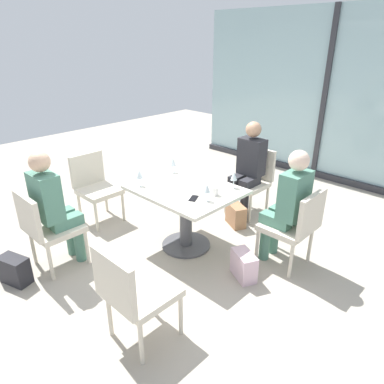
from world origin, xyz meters
TOP-DOWN VIEW (x-y plane):
  - ground_plane at (0.00, 0.00)m, footprint 12.00×12.00m
  - window_wall_backdrop at (0.00, 3.20)m, footprint 4.79×0.10m
  - dining_table_main at (0.00, 0.00)m, footprint 1.13×0.90m
  - chair_far_right at (1.07, 0.50)m, footprint 0.50×0.46m
  - chair_near_window at (0.00, 1.27)m, footprint 0.46×0.51m
  - chair_front_left at (-0.71, -1.27)m, footprint 0.46×0.50m
  - chair_front_right at (0.71, -1.27)m, footprint 0.46×0.50m
  - chair_side_end at (-1.33, -0.33)m, footprint 0.50×0.46m
  - person_far_right at (0.96, 0.50)m, footprint 0.39×0.34m
  - person_near_window at (-0.00, 1.16)m, footprint 0.34×0.39m
  - person_front_left at (-0.71, -1.16)m, footprint 0.34×0.39m
  - wine_glass_0 at (-0.45, 0.23)m, footprint 0.07×0.07m
  - wine_glass_1 at (-0.40, -0.30)m, footprint 0.07×0.07m
  - wine_glass_2 at (0.38, -0.08)m, footprint 0.07×0.07m
  - wine_glass_3 at (0.37, 0.37)m, footprint 0.07×0.07m
  - coffee_cup at (0.35, 0.08)m, footprint 0.08×0.08m
  - cell_phone_on_table at (0.25, -0.14)m, footprint 0.13×0.16m
  - handbag_0 at (0.83, -0.01)m, footprint 0.34×0.28m
  - handbag_1 at (0.11, 0.80)m, footprint 0.34×0.28m
  - handbag_2 at (-0.74, -1.64)m, footprint 0.33×0.24m

SIDE VIEW (x-z plane):
  - ground_plane at x=0.00m, z-range 0.00..0.00m
  - handbag_0 at x=0.83m, z-range 0.00..0.28m
  - handbag_1 at x=0.11m, z-range 0.00..0.28m
  - handbag_2 at x=-0.74m, z-range 0.00..0.28m
  - chair_far_right at x=1.07m, z-range 0.06..0.93m
  - chair_near_window at x=0.00m, z-range 0.06..0.93m
  - chair_front_left at x=-0.71m, z-range 0.06..0.93m
  - chair_front_right at x=0.71m, z-range 0.06..0.93m
  - chair_side_end at x=-1.33m, z-range 0.06..0.93m
  - dining_table_main at x=0.00m, z-range 0.17..0.90m
  - person_far_right at x=0.96m, z-range 0.07..1.33m
  - person_near_window at x=0.00m, z-range 0.07..1.33m
  - person_front_left at x=-0.71m, z-range 0.07..1.33m
  - cell_phone_on_table at x=0.25m, z-range 0.73..0.74m
  - coffee_cup at x=0.35m, z-range 0.73..0.82m
  - wine_glass_0 at x=-0.45m, z-range 0.77..0.95m
  - wine_glass_1 at x=-0.40m, z-range 0.77..0.95m
  - wine_glass_2 at x=0.38m, z-range 0.77..0.95m
  - wine_glass_3 at x=0.37m, z-range 0.77..0.95m
  - window_wall_backdrop at x=0.00m, z-range -0.14..2.56m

